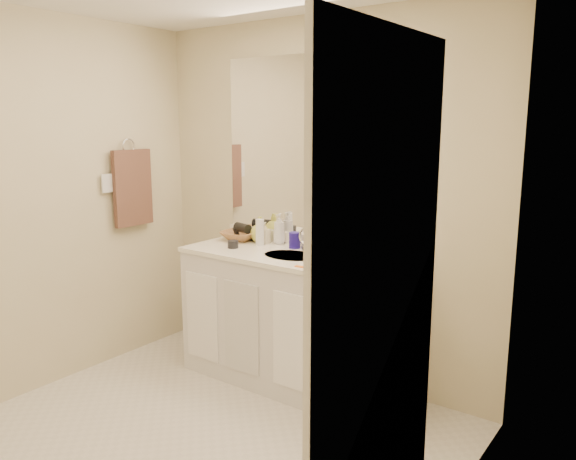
# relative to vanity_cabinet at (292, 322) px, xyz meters

# --- Properties ---
(floor) EXTENTS (2.60, 2.60, 0.00)m
(floor) POSITION_rel_vanity_cabinet_xyz_m (0.00, -1.02, -0.42)
(floor) COLOR silver
(floor) RESTS_ON ground
(wall_back) EXTENTS (2.60, 0.02, 2.40)m
(wall_back) POSITION_rel_vanity_cabinet_xyz_m (0.00, 0.28, 0.77)
(wall_back) COLOR beige
(wall_back) RESTS_ON floor
(wall_left) EXTENTS (0.02, 2.60, 2.40)m
(wall_left) POSITION_rel_vanity_cabinet_xyz_m (-1.30, -1.02, 0.77)
(wall_left) COLOR beige
(wall_left) RESTS_ON floor
(wall_right) EXTENTS (0.02, 2.60, 2.40)m
(wall_right) POSITION_rel_vanity_cabinet_xyz_m (1.30, -1.02, 0.77)
(wall_right) COLOR beige
(wall_right) RESTS_ON floor
(vanity_cabinet) EXTENTS (1.50, 0.55, 0.85)m
(vanity_cabinet) POSITION_rel_vanity_cabinet_xyz_m (0.00, 0.00, 0.00)
(vanity_cabinet) COLOR silver
(vanity_cabinet) RESTS_ON floor
(countertop) EXTENTS (1.52, 0.57, 0.03)m
(countertop) POSITION_rel_vanity_cabinet_xyz_m (0.00, 0.00, 0.44)
(countertop) COLOR white
(countertop) RESTS_ON vanity_cabinet
(backsplash) EXTENTS (1.52, 0.03, 0.08)m
(backsplash) POSITION_rel_vanity_cabinet_xyz_m (0.00, 0.26, 0.50)
(backsplash) COLOR white
(backsplash) RESTS_ON countertop
(sink_basin) EXTENTS (0.37, 0.37, 0.02)m
(sink_basin) POSITION_rel_vanity_cabinet_xyz_m (0.00, -0.02, 0.44)
(sink_basin) COLOR beige
(sink_basin) RESTS_ON countertop
(faucet) EXTENTS (0.02, 0.02, 0.11)m
(faucet) POSITION_rel_vanity_cabinet_xyz_m (0.00, 0.16, 0.51)
(faucet) COLOR silver
(faucet) RESTS_ON countertop
(mirror) EXTENTS (1.48, 0.01, 1.20)m
(mirror) POSITION_rel_vanity_cabinet_xyz_m (0.00, 0.27, 1.14)
(mirror) COLOR white
(mirror) RESTS_ON wall_back
(blue_mug) EXTENTS (0.08, 0.08, 0.11)m
(blue_mug) POSITION_rel_vanity_cabinet_xyz_m (-0.10, 0.17, 0.51)
(blue_mug) COLOR #241596
(blue_mug) RESTS_ON countertop
(tan_cup) EXTENTS (0.08, 0.08, 0.09)m
(tan_cup) POSITION_rel_vanity_cabinet_xyz_m (0.12, 0.14, 0.50)
(tan_cup) COLOR tan
(tan_cup) RESTS_ON countertop
(toothbrush) EXTENTS (0.01, 0.04, 0.19)m
(toothbrush) POSITION_rel_vanity_cabinet_xyz_m (0.13, 0.14, 0.60)
(toothbrush) COLOR #FD429A
(toothbrush) RESTS_ON tan_cup
(mouthwash_bottle) EXTENTS (0.10, 0.10, 0.19)m
(mouthwash_bottle) POSITION_rel_vanity_cabinet_xyz_m (0.42, 0.07, 0.55)
(mouthwash_bottle) COLOR #0D829F
(mouthwash_bottle) RESTS_ON countertop
(soap_dish) EXTENTS (0.12, 0.10, 0.01)m
(soap_dish) POSITION_rel_vanity_cabinet_xyz_m (0.40, -0.10, 0.46)
(soap_dish) COLOR silver
(soap_dish) RESTS_ON countertop
(green_soap) EXTENTS (0.08, 0.06, 0.03)m
(green_soap) POSITION_rel_vanity_cabinet_xyz_m (0.40, -0.10, 0.48)
(green_soap) COLOR #99BB2D
(green_soap) RESTS_ON soap_dish
(orange_comb) EXTENTS (0.13, 0.04, 0.01)m
(orange_comb) POSITION_rel_vanity_cabinet_xyz_m (0.25, -0.22, 0.46)
(orange_comb) COLOR orange
(orange_comb) RESTS_ON countertop
(dark_jar) EXTENTS (0.09, 0.09, 0.05)m
(dark_jar) POSITION_rel_vanity_cabinet_xyz_m (-0.44, -0.08, 0.48)
(dark_jar) COLOR black
(dark_jar) RESTS_ON countertop
(extra_white_bottle) EXTENTS (0.07, 0.07, 0.18)m
(extra_white_bottle) POSITION_rel_vanity_cabinet_xyz_m (-0.35, 0.09, 0.55)
(extra_white_bottle) COLOR white
(extra_white_bottle) RESTS_ON countertop
(soap_bottle_white) EXTENTS (0.08, 0.09, 0.21)m
(soap_bottle_white) POSITION_rel_vanity_cabinet_xyz_m (-0.27, 0.21, 0.56)
(soap_bottle_white) COLOR silver
(soap_bottle_white) RESTS_ON countertop
(soap_bottle_cream) EXTENTS (0.07, 0.07, 0.15)m
(soap_bottle_cream) POSITION_rel_vanity_cabinet_xyz_m (-0.36, 0.17, 0.53)
(soap_bottle_cream) COLOR #F2E7C5
(soap_bottle_cream) RESTS_ON countertop
(soap_bottle_yellow) EXTENTS (0.18, 0.18, 0.18)m
(soap_bottle_yellow) POSITION_rel_vanity_cabinet_xyz_m (-0.42, 0.18, 0.55)
(soap_bottle_yellow) COLOR #D4D854
(soap_bottle_yellow) RESTS_ON countertop
(wicker_basket) EXTENTS (0.30, 0.30, 0.07)m
(wicker_basket) POSITION_rel_vanity_cabinet_xyz_m (-0.57, 0.15, 0.49)
(wicker_basket) COLOR #8F6039
(wicker_basket) RESTS_ON countertop
(hair_dryer) EXTENTS (0.15, 0.10, 0.07)m
(hair_dryer) POSITION_rel_vanity_cabinet_xyz_m (-0.55, 0.15, 0.54)
(hair_dryer) COLOR black
(hair_dryer) RESTS_ON wicker_basket
(towel_ring) EXTENTS (0.01, 0.11, 0.11)m
(towel_ring) POSITION_rel_vanity_cabinet_xyz_m (-1.27, -0.25, 1.12)
(towel_ring) COLOR silver
(towel_ring) RESTS_ON wall_left
(hand_towel) EXTENTS (0.04, 0.32, 0.55)m
(hand_towel) POSITION_rel_vanity_cabinet_xyz_m (-1.25, -0.25, 0.82)
(hand_towel) COLOR #3B261F
(hand_towel) RESTS_ON towel_ring
(switch_plate) EXTENTS (0.01, 0.08, 0.13)m
(switch_plate) POSITION_rel_vanity_cabinet_xyz_m (-1.27, -0.45, 0.88)
(switch_plate) COLOR silver
(switch_plate) RESTS_ON wall_left
(door) EXTENTS (0.02, 0.82, 2.00)m
(door) POSITION_rel_vanity_cabinet_xyz_m (1.29, -1.32, 0.57)
(door) COLOR white
(door) RESTS_ON floor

